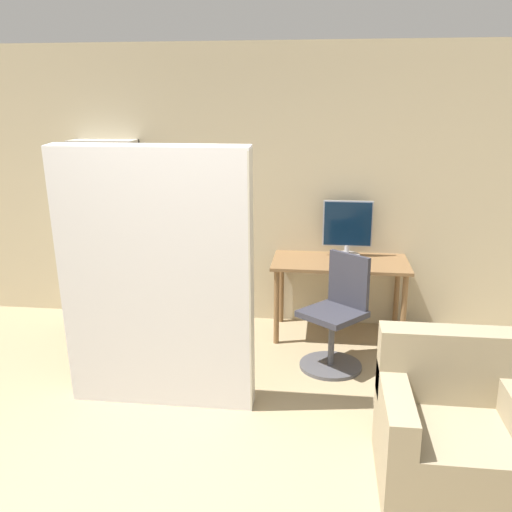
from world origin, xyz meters
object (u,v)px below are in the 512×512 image
object	(u,v)px
office_chair	(336,322)
bookshelf	(103,230)
monitor	(347,228)
mattress_near	(157,282)
armchair	(453,431)

from	to	relation	value
office_chair	bookshelf	xyz separation A→B (m)	(-2.33, 0.90, 0.52)
office_chair	monitor	bearing A→B (deg)	83.88
office_chair	bookshelf	world-z (taller)	bookshelf
mattress_near	armchair	world-z (taller)	mattress_near
bookshelf	armchair	world-z (taller)	bookshelf
armchair	mattress_near	bearing A→B (deg)	161.76
monitor	mattress_near	distance (m)	2.15
office_chair	mattress_near	distance (m)	1.60
office_chair	armchair	bearing A→B (deg)	-65.34
monitor	office_chair	distance (m)	1.06
monitor	armchair	distance (m)	2.46
armchair	monitor	bearing A→B (deg)	103.89
office_chair	armchair	size ratio (longest dim) A/B	1.12
monitor	mattress_near	bearing A→B (deg)	-129.35
office_chair	mattress_near	xyz separation A→B (m)	(-1.27, -0.80, 0.56)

